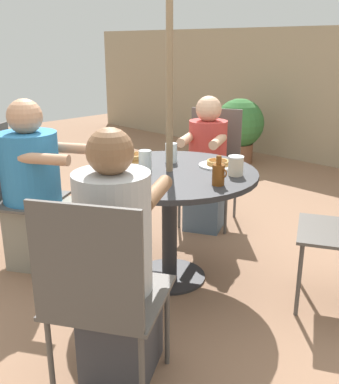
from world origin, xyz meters
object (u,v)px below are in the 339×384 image
at_px(diner_east, 206,168).
at_px(diner_south, 36,193).
at_px(patio_chair_east, 212,159).
at_px(patio_chair_south, 11,188).
at_px(diner_west, 117,269).
at_px(pancake_plate_b, 133,159).
at_px(coffee_cup, 236,166).
at_px(pancake_plate_a, 119,176).
at_px(drinking_glass_a, 145,161).
at_px(patio_chair_west, 101,291).
at_px(potted_shrub, 239,127).
at_px(pancake_plate_c, 218,164).
at_px(patio_table, 169,189).
at_px(drinking_glass_b, 171,153).
at_px(syrup_bottle, 219,174).

xyz_separation_m(diner_east, diner_south, (-0.39, -1.30, 0.01)).
bearing_deg(patio_chair_east, patio_chair_south, 47.60).
bearing_deg(diner_west, diner_south, 135.13).
distance_m(diner_east, pancake_plate_b, 0.90).
height_order(diner_south, coffee_cup, diner_south).
bearing_deg(pancake_plate_a, patio_chair_south, -165.45).
bearing_deg(drinking_glass_a, pancake_plate_b, 159.38).
bearing_deg(diner_west, patio_chair_east, 87.44).
xyz_separation_m(patio_chair_west, potted_shrub, (-2.04, 3.70, -0.08)).
height_order(pancake_plate_c, drinking_glass_a, drinking_glass_a).
xyz_separation_m(patio_chair_east, drinking_glass_a, (0.38, -1.10, 0.25)).
distance_m(patio_chair_east, patio_chair_west, 2.21).
distance_m(diner_east, patio_chair_west, 2.03).
bearing_deg(pancake_plate_c, patio_chair_west, -71.29).
bearing_deg(patio_chair_east, pancake_plate_a, 81.43).
xyz_separation_m(patio_table, diner_east, (-0.40, 0.83, -0.11)).
bearing_deg(patio_chair_east, pancake_plate_b, 73.74).
bearing_deg(diner_south, coffee_cup, 90.06).
bearing_deg(pancake_plate_c, pancake_plate_a, -107.86).
distance_m(diner_east, pancake_plate_c, 0.80).
bearing_deg(drinking_glass_a, pancake_plate_a, -80.52).
bearing_deg(drinking_glass_a, patio_chair_east, 108.87).
relative_size(patio_chair_east, potted_shrub, 1.16).
distance_m(patio_chair_south, potted_shrub, 3.36).
distance_m(patio_chair_south, drinking_glass_b, 1.12).
height_order(diner_east, pancake_plate_a, diner_east).
relative_size(diner_east, syrup_bottle, 6.55).
bearing_deg(potted_shrub, diner_east, -60.63).
relative_size(diner_south, potted_shrub, 1.40).
height_order(diner_east, drinking_glass_b, diner_east).
bearing_deg(syrup_bottle, pancake_plate_c, 129.06).
distance_m(diner_east, potted_shrub, 2.20).
distance_m(pancake_plate_a, pancake_plate_b, 0.40).
xyz_separation_m(diner_south, pancake_plate_c, (0.93, 0.77, 0.23)).
relative_size(patio_chair_west, potted_shrub, 1.16).
xyz_separation_m(coffee_cup, drinking_glass_a, (-0.45, -0.31, 0.01)).
relative_size(diner_west, syrup_bottle, 7.06).
xyz_separation_m(patio_chair_east, pancake_plate_b, (0.17, -1.02, 0.22)).
relative_size(pancake_plate_a, drinking_glass_a, 1.90).
distance_m(patio_chair_south, drinking_glass_a, 1.00).
height_order(diner_east, coffee_cup, diner_east).
height_order(diner_south, syrup_bottle, diner_south).
distance_m(pancake_plate_b, drinking_glass_b, 0.25).
xyz_separation_m(patio_chair_west, pancake_plate_b, (-0.87, 0.93, 0.22)).
relative_size(patio_chair_west, pancake_plate_c, 3.92).
height_order(patio_table, coffee_cup, coffee_cup).
bearing_deg(pancake_plate_a, diner_south, -169.57).
relative_size(diner_south, pancake_plate_a, 4.72).
bearing_deg(diner_east, diner_south, 47.69).
distance_m(pancake_plate_a, drinking_glass_a, 0.25).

